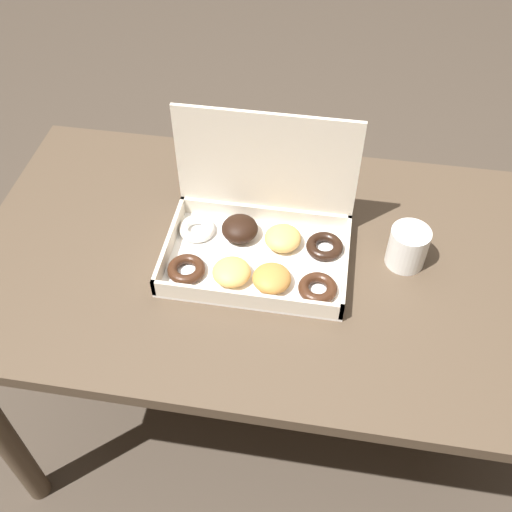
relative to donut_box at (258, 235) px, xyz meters
The scene contains 4 objects.
ground_plane 0.75m from the donut_box, 10.76° to the right, with size 8.00×8.00×0.00m, color #42382D.
dining_table 0.16m from the donut_box, 10.76° to the right, with size 1.27×0.71×0.70m.
donut_box is the anchor object (origin of this frame).
coffee_mug 0.30m from the donut_box, ahead, with size 0.08×0.08×0.09m.
Camera 1 is at (0.08, -0.81, 1.61)m, focal length 42.00 mm.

